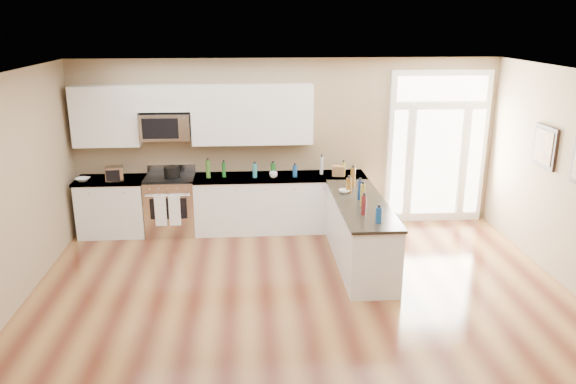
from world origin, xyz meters
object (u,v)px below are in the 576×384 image
Objects in this scene: kitchen_range at (171,205)px; stockpot at (172,172)px; peninsula_cabinet at (360,235)px; toaster_oven at (114,174)px.

kitchen_range is 0.57m from stockpot.
kitchen_range reaches higher than peninsula_cabinet.
peninsula_cabinet is at bearing -26.92° from kitchen_range.
stockpot is at bearing -30.53° from kitchen_range.
kitchen_range is at bearing -1.26° from toaster_oven.
kitchen_range is (-2.85, 1.45, 0.04)m from peninsula_cabinet.
toaster_oven is at bearing 160.24° from peninsula_cabinet.
stockpot reaches higher than kitchen_range.
toaster_oven reaches higher than kitchen_range.
peninsula_cabinet is 3.20m from kitchen_range.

